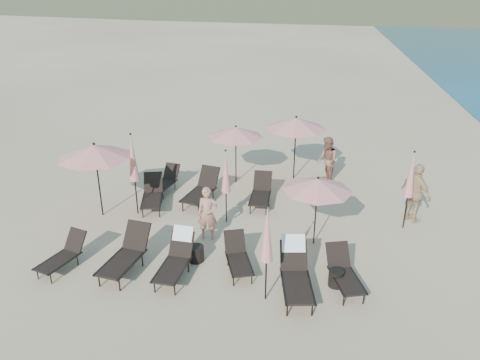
% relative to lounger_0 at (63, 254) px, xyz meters
% --- Properties ---
extents(ground, '(800.00, 800.00, 0.00)m').
position_rel_lounger_0_xyz_m(ground, '(5.09, 0.53, -0.40)').
color(ground, '#D6BA8C').
rests_on(ground, ground).
extents(lounger_0, '(0.97, 1.58, 0.85)m').
position_rel_lounger_0_xyz_m(lounger_0, '(0.00, 0.00, 0.00)').
color(lounger_0, black).
rests_on(lounger_0, ground).
extents(lounger_1, '(0.97, 1.92, 1.06)m').
position_rel_lounger_0_xyz_m(lounger_1, '(1.69, 0.15, 0.10)').
color(lounger_1, black).
rests_on(lounger_1, ground).
extents(lounger_2, '(0.73, 1.74, 1.06)m').
position_rel_lounger_0_xyz_m(lounger_2, '(3.02, 0.19, 0.11)').
color(lounger_2, black).
rests_on(lounger_2, ground).
extents(lounger_3, '(1.02, 1.58, 0.85)m').
position_rel_lounger_0_xyz_m(lounger_3, '(4.55, 0.63, -0.00)').
color(lounger_3, black).
rests_on(lounger_3, ground).
extents(lounger_4, '(0.98, 1.95, 1.16)m').
position_rel_lounger_0_xyz_m(lounger_4, '(6.07, -0.03, 0.16)').
color(lounger_4, black).
rests_on(lounger_4, ground).
extents(lounger_5, '(1.03, 1.66, 0.90)m').
position_rel_lounger_0_xyz_m(lounger_5, '(7.25, 0.32, 0.02)').
color(lounger_5, black).
rests_on(lounger_5, ground).
extents(lounger_6, '(0.82, 1.57, 0.86)m').
position_rel_lounger_0_xyz_m(lounger_6, '(1.18, 5.13, 0.00)').
color(lounger_6, black).
rests_on(lounger_6, ground).
extents(lounger_7, '(1.04, 1.79, 0.97)m').
position_rel_lounger_0_xyz_m(lounger_7, '(1.12, 3.86, 0.05)').
color(lounger_7, black).
rests_on(lounger_7, ground).
extents(lounger_8, '(1.07, 1.94, 1.06)m').
position_rel_lounger_0_xyz_m(lounger_8, '(2.67, 4.44, 0.10)').
color(lounger_8, black).
rests_on(lounger_8, ground).
extents(lounger_9, '(0.65, 1.66, 0.95)m').
position_rel_lounger_0_xyz_m(lounger_9, '(4.67, 4.62, 0.05)').
color(lounger_9, black).
rests_on(lounger_9, ground).
extents(umbrella_open_0, '(2.30, 2.30, 2.47)m').
position_rel_lounger_0_xyz_m(umbrella_open_0, '(-0.31, 3.02, 1.79)').
color(umbrella_open_0, black).
rests_on(umbrella_open_0, ground).
extents(umbrella_open_1, '(1.95, 1.95, 2.10)m').
position_rel_lounger_0_xyz_m(umbrella_open_1, '(6.50, 2.31, 1.46)').
color(umbrella_open_1, black).
rests_on(umbrella_open_1, ground).
extents(umbrella_open_2, '(2.07, 2.07, 2.22)m').
position_rel_lounger_0_xyz_m(umbrella_open_2, '(3.53, 6.35, 1.57)').
color(umbrella_open_2, black).
rests_on(umbrella_open_2, ground).
extents(umbrella_open_3, '(2.30, 2.30, 2.48)m').
position_rel_lounger_0_xyz_m(umbrella_open_3, '(5.65, 7.06, 1.79)').
color(umbrella_open_3, black).
rests_on(umbrella_open_3, ground).
extents(umbrella_closed_0, '(0.30, 0.30, 2.54)m').
position_rel_lounger_0_xyz_m(umbrella_closed_0, '(5.40, -0.47, 1.37)').
color(umbrella_closed_0, black).
rests_on(umbrella_closed_0, ground).
extents(umbrella_closed_1, '(0.30, 0.30, 2.53)m').
position_rel_lounger_0_xyz_m(umbrella_closed_1, '(9.20, 3.66, 1.36)').
color(umbrella_closed_1, black).
rests_on(umbrella_closed_1, ground).
extents(umbrella_closed_2, '(0.32, 0.32, 2.75)m').
position_rel_lounger_0_xyz_m(umbrella_closed_2, '(0.78, 3.31, 1.51)').
color(umbrella_closed_2, black).
rests_on(umbrella_closed_2, ground).
extents(umbrella_closed_3, '(0.28, 0.28, 2.41)m').
position_rel_lounger_0_xyz_m(umbrella_closed_3, '(3.75, 3.21, 1.28)').
color(umbrella_closed_3, black).
rests_on(umbrella_closed_3, ground).
extents(side_table_0, '(0.43, 0.43, 0.44)m').
position_rel_lounger_0_xyz_m(side_table_0, '(3.36, 0.87, -0.18)').
color(side_table_0, black).
rests_on(side_table_0, ground).
extents(side_table_1, '(0.39, 0.39, 0.44)m').
position_rel_lounger_0_xyz_m(side_table_1, '(7.07, 0.33, -0.18)').
color(side_table_1, black).
rests_on(side_table_1, ground).
extents(beachgoer_a, '(0.63, 0.45, 1.62)m').
position_rel_lounger_0_xyz_m(beachgoer_a, '(3.42, 2.10, 0.41)').
color(beachgoer_a, '#B37561').
rests_on(beachgoer_a, ground).
extents(beachgoer_b, '(0.90, 1.02, 1.77)m').
position_rel_lounger_0_xyz_m(beachgoer_b, '(6.86, 6.83, 0.49)').
color(beachgoer_b, '#935F4C').
rests_on(beachgoer_b, ground).
extents(beachgoer_c, '(1.04, 1.17, 1.91)m').
position_rel_lounger_0_xyz_m(beachgoer_c, '(9.54, 4.18, 0.56)').
color(beachgoer_c, tan).
rests_on(beachgoer_c, ground).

